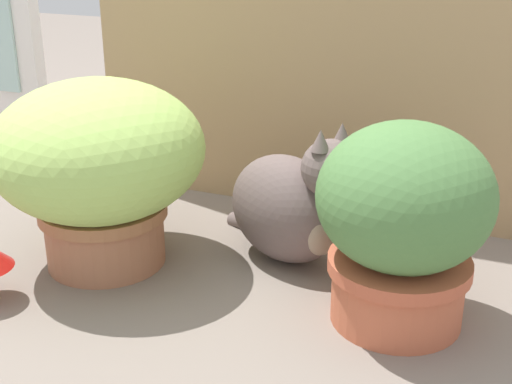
% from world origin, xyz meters
% --- Properties ---
extents(ground_plane, '(6.00, 6.00, 0.00)m').
position_xyz_m(ground_plane, '(0.00, 0.00, 0.00)').
color(ground_plane, gray).
extents(cardboard_backdrop, '(1.16, 0.03, 0.96)m').
position_xyz_m(cardboard_backdrop, '(0.08, 0.46, 0.48)').
color(cardboard_backdrop, tan).
rests_on(cardboard_backdrop, ground).
extents(grass_planter, '(0.42, 0.42, 0.38)m').
position_xyz_m(grass_planter, '(-0.25, 0.03, 0.21)').
color(grass_planter, '#AB6C4C').
rests_on(grass_planter, ground).
extents(leafy_planter, '(0.30, 0.30, 0.36)m').
position_xyz_m(leafy_planter, '(0.34, 0.03, 0.19)').
color(leafy_planter, '#C36242').
rests_on(leafy_planter, ground).
extents(cat, '(0.35, 0.27, 0.32)m').
position_xyz_m(cat, '(0.10, 0.17, 0.12)').
color(cat, '#665653').
rests_on(cat, ground).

